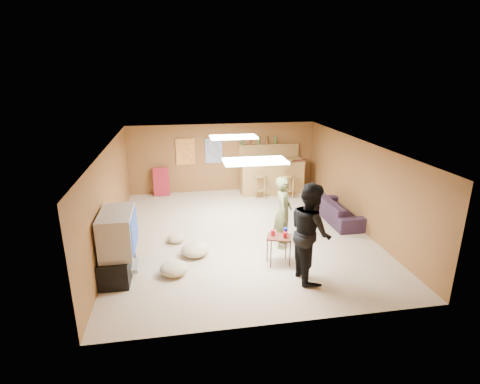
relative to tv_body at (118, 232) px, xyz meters
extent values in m
plane|color=#B9A78D|center=(2.65, 1.50, -0.90)|extent=(7.00, 7.00, 0.00)
cube|color=silver|center=(2.65, 1.50, 1.30)|extent=(6.00, 7.00, 0.02)
cube|color=brown|center=(2.65, 5.00, 0.20)|extent=(6.00, 0.02, 2.20)
cube|color=brown|center=(2.65, -2.00, 0.20)|extent=(6.00, 0.02, 2.20)
cube|color=brown|center=(-0.35, 1.50, 0.20)|extent=(0.02, 7.00, 2.20)
cube|color=brown|center=(5.65, 1.50, 0.20)|extent=(0.02, 7.00, 2.20)
cube|color=black|center=(-0.07, 0.00, -0.65)|extent=(0.55, 1.30, 0.50)
cube|color=#B2B2B7|center=(0.15, 0.00, -0.75)|extent=(0.35, 0.50, 0.08)
cube|color=#B2B2B7|center=(0.00, 0.00, 0.00)|extent=(0.60, 1.10, 0.80)
cube|color=navy|center=(0.31, 0.00, 0.00)|extent=(0.02, 0.95, 0.65)
cube|color=olive|center=(4.15, 4.45, -0.35)|extent=(2.00, 0.60, 1.10)
cube|color=#3D1C13|center=(4.15, 4.20, 0.20)|extent=(2.10, 0.12, 0.05)
cube|color=olive|center=(4.15, 4.90, 0.60)|extent=(2.00, 0.18, 0.05)
cube|color=olive|center=(4.15, 4.92, 0.30)|extent=(2.00, 0.14, 0.60)
cube|color=#BF3F26|center=(1.45, 4.96, 0.45)|extent=(0.60, 0.03, 0.85)
cube|color=#334C99|center=(2.35, 4.96, 0.45)|extent=(0.55, 0.03, 0.80)
cube|color=maroon|center=(0.65, 4.80, -0.45)|extent=(0.50, 0.26, 0.91)
cube|color=white|center=(2.65, 0.00, 1.27)|extent=(1.20, 0.60, 0.04)
cube|color=white|center=(2.65, 2.70, 1.27)|extent=(1.20, 0.60, 0.04)
imported|color=#555E36|center=(3.45, 0.67, -0.08)|extent=(0.56, 0.69, 1.64)
imported|color=black|center=(3.57, -0.73, 0.05)|extent=(0.76, 0.95, 1.90)
imported|color=black|center=(5.35, 1.89, -0.62)|extent=(0.75, 1.90, 0.55)
cube|color=#3D1C13|center=(3.14, -0.12, -0.59)|extent=(0.57, 0.52, 0.61)
cylinder|color=#B40C17|center=(3.03, -0.05, -0.23)|extent=(0.10, 0.10, 0.12)
cylinder|color=#B40C17|center=(3.25, -0.19, -0.23)|extent=(0.09, 0.09, 0.12)
cylinder|color=#151D95|center=(3.31, 0.00, -0.23)|extent=(0.10, 0.10, 0.12)
ellipsoid|color=tan|center=(1.47, 0.53, -0.76)|extent=(0.78, 0.78, 0.27)
ellipsoid|color=tan|center=(1.07, 1.27, -0.81)|extent=(0.49, 0.49, 0.19)
ellipsoid|color=tan|center=(1.01, -0.19, -0.78)|extent=(0.64, 0.64, 0.25)
camera|label=1|loc=(1.20, -6.81, 2.93)|focal=28.00mm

